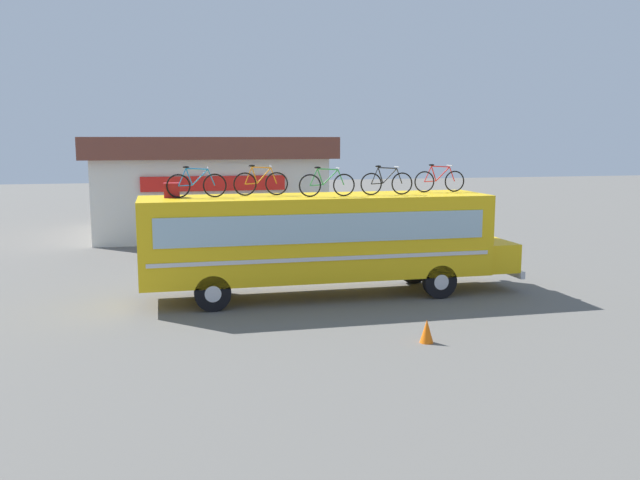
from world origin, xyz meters
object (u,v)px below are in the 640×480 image
Objects in this scene: luggage_bag_1 at (172,190)px; traffic_cone at (427,331)px; rooftop_bicycle_3 at (327,184)px; rooftop_bicycle_2 at (261,183)px; rooftop_bicycle_1 at (196,185)px; rooftop_bicycle_5 at (439,180)px; bus at (323,237)px; rooftop_bicycle_4 at (386,183)px.

luggage_bag_1 is 0.79× the size of traffic_cone.
rooftop_bicycle_2 is at bearing 155.62° from rooftop_bicycle_3.
rooftop_bicycle_2 is (2.74, 0.09, 0.18)m from luggage_bag_1.
rooftop_bicycle_2 is 0.97× the size of rooftop_bicycle_3.
luggage_bag_1 is 2.75m from rooftop_bicycle_2.
rooftop_bicycle_1 is 1.01× the size of rooftop_bicycle_5.
rooftop_bicycle_3 is (0.02, -0.44, 1.72)m from bus.
rooftop_bicycle_2 reaches higher than bus.
rooftop_bicycle_3 is (1.93, -0.87, -0.01)m from rooftop_bicycle_2.
rooftop_bicycle_4 is (5.93, -0.35, -0.01)m from rooftop_bicycle_1.
rooftop_bicycle_4 is (2.02, -0.26, 1.72)m from bus.
rooftop_bicycle_2 is 2.94× the size of traffic_cone.
rooftop_bicycle_3 is 2.01m from rooftop_bicycle_4.
rooftop_bicycle_2 is 0.97× the size of rooftop_bicycle_5.
bus is 7.00× the size of rooftop_bicycle_4.
rooftop_bicycle_3 is 4.19m from rooftop_bicycle_5.
luggage_bag_1 is at bearing 161.12° from rooftop_bicycle_1.
rooftop_bicycle_2 reaches higher than rooftop_bicycle_4.
rooftop_bicycle_1 is (-3.91, 0.09, 1.73)m from bus.
rooftop_bicycle_3 is at bearing -9.56° from luggage_bag_1.
rooftop_bicycle_5 reaches higher than bus.
rooftop_bicycle_2 is at bearing 1.81° from luggage_bag_1.
rooftop_bicycle_2 is 1.00× the size of rooftop_bicycle_4.
rooftop_bicycle_2 is at bearing 167.24° from bus.
rooftop_bicycle_5 reaches higher than traffic_cone.
luggage_bag_1 is at bearing -178.19° from rooftop_bicycle_2.
bus is 7.02× the size of rooftop_bicycle_2.
rooftop_bicycle_4 reaches higher than rooftop_bicycle_5.
rooftop_bicycle_5 is at bearing 64.81° from traffic_cone.
bus reaches higher than traffic_cone.
rooftop_bicycle_1 is 1.04× the size of rooftop_bicycle_2.
luggage_bag_1 is at bearing 174.85° from rooftop_bicycle_4.
rooftop_bicycle_2 is 6.02m from rooftop_bicycle_5.
rooftop_bicycle_5 is at bearing 18.13° from rooftop_bicycle_4.
rooftop_bicycle_4 is at bearing 82.47° from traffic_cone.
rooftop_bicycle_5 reaches higher than luggage_bag_1.
rooftop_bicycle_2 is at bearing 118.55° from traffic_cone.
rooftop_bicycle_1 reaches higher than rooftop_bicycle_3.
rooftop_bicycle_4 is at bearing -5.15° from luggage_bag_1.
rooftop_bicycle_1 reaches higher than luggage_bag_1.
rooftop_bicycle_5 reaches higher than rooftop_bicycle_3.
rooftop_bicycle_1 is at bearing -18.88° from luggage_bag_1.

